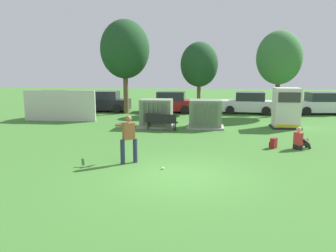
# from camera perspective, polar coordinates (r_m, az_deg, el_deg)

# --- Properties ---
(ground_plane) EXTENTS (96.00, 96.00, 0.00)m
(ground_plane) POSITION_cam_1_polar(r_m,az_deg,el_deg) (10.84, 1.94, -8.40)
(ground_plane) COLOR #3D752D
(fence_panel) EXTENTS (4.80, 0.12, 2.00)m
(fence_panel) POSITION_cam_1_polar(r_m,az_deg,el_deg) (22.96, -17.91, 3.29)
(fence_panel) COLOR beige
(fence_panel) RESTS_ON ground
(transformer_west) EXTENTS (2.10, 1.70, 1.62)m
(transformer_west) POSITION_cam_1_polar(r_m,az_deg,el_deg) (19.65, -1.97, 2.14)
(transformer_west) COLOR #9E9B93
(transformer_west) RESTS_ON ground
(transformer_mid_west) EXTENTS (2.10, 1.70, 1.62)m
(transformer_mid_west) POSITION_cam_1_polar(r_m,az_deg,el_deg) (19.42, 6.36, 1.99)
(transformer_mid_west) COLOR #9E9B93
(transformer_mid_west) RESTS_ON ground
(generator_enclosure) EXTENTS (1.60, 1.40, 2.30)m
(generator_enclosure) POSITION_cam_1_polar(r_m,az_deg,el_deg) (20.41, 19.40, 2.86)
(generator_enclosure) COLOR #262626
(generator_enclosure) RESTS_ON ground
(park_bench) EXTENTS (1.84, 0.76, 0.92)m
(park_bench) POSITION_cam_1_polar(r_m,az_deg,el_deg) (18.59, -1.16, 0.92)
(park_bench) COLOR black
(park_bench) RESTS_ON ground
(batter) EXTENTS (1.12, 1.46, 1.74)m
(batter) POSITION_cam_1_polar(r_m,az_deg,el_deg) (12.12, -6.77, -1.76)
(batter) COLOR #282D4C
(batter) RESTS_ON ground
(sports_ball) EXTENTS (0.09, 0.09, 0.09)m
(sports_ball) POSITION_cam_1_polar(r_m,az_deg,el_deg) (11.47, -0.88, -7.15)
(sports_ball) COLOR white
(sports_ball) RESTS_ON ground
(seated_spectator) EXTENTS (0.79, 0.66, 0.96)m
(seated_spectator) POSITION_cam_1_polar(r_m,az_deg,el_deg) (15.29, 21.48, -2.28)
(seated_spectator) COLOR black
(seated_spectator) RESTS_ON ground
(backpack) EXTENTS (0.37, 0.38, 0.44)m
(backpack) POSITION_cam_1_polar(r_m,az_deg,el_deg) (15.12, 17.42, -2.80)
(backpack) COLOR maroon
(backpack) RESTS_ON ground
(tree_left) EXTENTS (3.65, 3.65, 6.97)m
(tree_left) POSITION_cam_1_polar(r_m,az_deg,el_deg) (25.78, -7.31, 12.74)
(tree_left) COLOR brown
(tree_left) RESTS_ON ground
(tree_center_left) EXTENTS (2.80, 2.80, 5.35)m
(tree_center_left) POSITION_cam_1_polar(r_m,az_deg,el_deg) (25.59, 5.32, 10.31)
(tree_center_left) COLOR brown
(tree_center_left) RESTS_ON ground
(tree_center_right) EXTENTS (3.14, 3.14, 6.00)m
(tree_center_right) POSITION_cam_1_polar(r_m,az_deg,el_deg) (25.16, 18.32, 10.90)
(tree_center_right) COLOR brown
(tree_center_right) RESTS_ON ground
(parked_car_leftmost) EXTENTS (4.25, 2.01, 1.62)m
(parked_car_leftmost) POSITION_cam_1_polar(r_m,az_deg,el_deg) (27.36, -10.83, 4.02)
(parked_car_leftmost) COLOR black
(parked_car_leftmost) RESTS_ON ground
(parked_car_left_of_center) EXTENTS (4.23, 1.97, 1.62)m
(parked_car_left_of_center) POSITION_cam_1_polar(r_m,az_deg,el_deg) (26.32, 0.29, 3.98)
(parked_car_left_of_center) COLOR maroon
(parked_car_left_of_center) RESTS_ON ground
(parked_car_right_of_center) EXTENTS (4.34, 2.22, 1.62)m
(parked_car_right_of_center) POSITION_cam_1_polar(r_m,az_deg,el_deg) (26.42, 13.45, 3.73)
(parked_car_right_of_center) COLOR silver
(parked_car_right_of_center) RESTS_ON ground
(parked_car_rightmost) EXTENTS (4.36, 2.25, 1.62)m
(parked_car_rightmost) POSITION_cam_1_polar(r_m,az_deg,el_deg) (27.80, 24.39, 3.42)
(parked_car_rightmost) COLOR silver
(parked_car_rightmost) RESTS_ON ground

